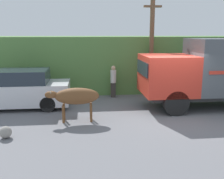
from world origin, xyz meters
TOP-DOWN VIEW (x-y plane):
  - ground_plane at (0.00, 0.00)m, footprint 60.00×60.00m
  - hillside_embankment at (0.00, 6.57)m, footprint 32.00×5.13m
  - building_backdrop at (-5.32, 5.48)m, footprint 4.65×2.70m
  - brown_cow at (-3.87, -0.09)m, footprint 2.01×0.63m
  - parked_suv at (-6.50, 2.06)m, footprint 4.59×1.88m
  - pedestrian_on_hill at (-2.05, 3.55)m, footprint 0.34×0.34m
  - utility_pole at (-0.06, 3.66)m, footprint 0.90×0.23m
  - roadside_rock at (-6.06, -1.54)m, footprint 0.39×0.39m

SIDE VIEW (x-z plane):
  - ground_plane at x=0.00m, z-range 0.00..0.00m
  - roadside_rock at x=-6.06m, z-range 0.00..0.39m
  - parked_suv at x=-6.50m, z-range -0.03..1.67m
  - pedestrian_on_hill at x=-2.05m, z-range 0.09..1.75m
  - brown_cow at x=-3.87m, z-range 0.31..1.60m
  - building_backdrop at x=-5.32m, z-range 0.02..2.64m
  - hillside_embankment at x=0.00m, z-range 0.00..3.09m
  - utility_pole at x=-0.06m, z-range 0.11..5.33m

